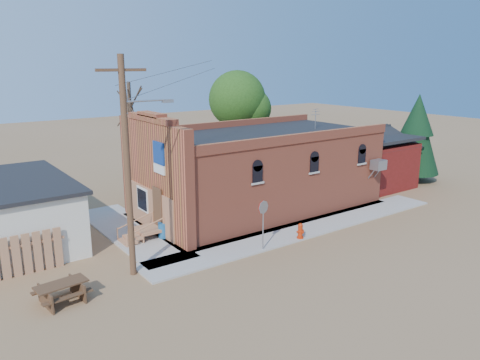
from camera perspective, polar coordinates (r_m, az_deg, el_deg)
ground at (r=23.82m, az=6.92°, el=-7.34°), size 120.00×120.00×0.00m
sidewalk_south at (r=25.39m, az=8.04°, el=-5.91°), size 19.00×2.20×0.08m
sidewalk_west at (r=25.39m, az=-13.22°, el=-6.15°), size 2.60×10.00×0.08m
brick_bar at (r=28.16m, az=1.94°, el=1.10°), size 16.40×7.97×6.30m
red_shed at (r=34.98m, az=14.82°, el=3.08°), size 5.40×6.40×4.30m
wood_fence at (r=21.55m, az=-27.24°, el=-8.66°), size 5.20×0.10×1.80m
utility_pole at (r=19.14m, az=-13.46°, el=1.98°), size 3.12×0.26×9.00m
tree_bare_near at (r=31.73m, az=-13.29°, el=8.83°), size 2.80×2.80×7.65m
tree_leafy at (r=36.57m, az=-0.33°, el=9.80°), size 4.40×4.40×8.15m
evergreen_tree at (r=37.07m, az=20.72°, el=5.50°), size 3.60×3.60×6.50m
fire_hydrant at (r=23.80m, az=7.37°, el=-6.16°), size 0.46×0.44×0.79m
stop_sign at (r=21.83m, az=2.85°, el=-3.91°), size 0.64×0.21×2.40m
trash_barrel at (r=24.02m, az=-9.33°, el=-6.04°), size 0.66×0.66×0.79m
picnic_table at (r=18.95m, az=-20.92°, el=-12.40°), size 1.98×1.57×0.77m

